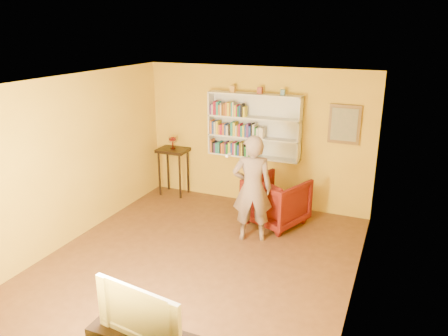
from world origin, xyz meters
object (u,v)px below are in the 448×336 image
Objects in this scene: ruby_lustre at (173,140)px; person at (252,189)px; bookshelf at (255,126)px; console_table at (173,157)px; armchair at (276,201)px; television at (145,309)px.

ruby_lustre is 0.14× the size of person.
bookshelf reaches higher than person.
ruby_lustre is (-1.72, -0.16, -0.43)m from bookshelf.
person is (0.48, -1.47, -0.70)m from bookshelf.
console_table is 2.50m from armchair.
console_table is 2.56m from person.
television is at bearing -63.93° from ruby_lustre.
ruby_lustre is at bearing 123.94° from television.
armchair is 0.53× the size of person.
person is 1.75× the size of television.
bookshelf is at bearing 5.30° from console_table.
console_table is at bearing -50.80° from person.
ruby_lustre is 2.57m from person.
bookshelf is 1.53m from armchair.
armchair is (2.40, -0.57, -0.39)m from console_table.
ruby_lustre reaches higher than armchair.
armchair is (2.40, -0.57, -0.74)m from ruby_lustre.
console_table is 1.04× the size of armchair.
television is (-0.20, -3.93, 0.31)m from armchair.
person is at bearing 97.92° from television.
console_table is 0.97× the size of television.
bookshelf is 1.76× the size of television.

